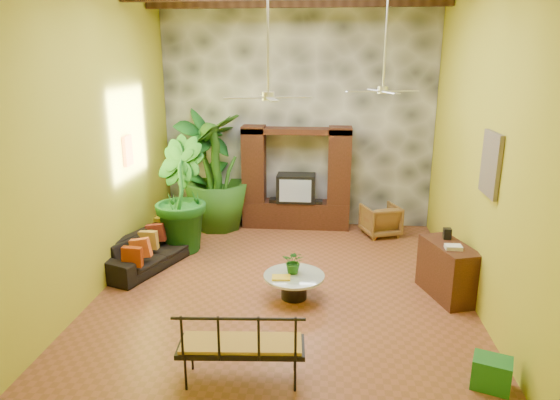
# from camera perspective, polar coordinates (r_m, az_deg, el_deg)

# --- Properties ---
(ground) EXTENTS (7.00, 7.00, 0.00)m
(ground) POSITION_cam_1_polar(r_m,az_deg,el_deg) (8.59, 0.45, -9.84)
(ground) COLOR brown
(ground) RESTS_ON ground
(back_wall) EXTENTS (6.00, 0.02, 5.00)m
(back_wall) POSITION_cam_1_polar(r_m,az_deg,el_deg) (11.29, 2.04, 9.67)
(back_wall) COLOR gold
(back_wall) RESTS_ON ground
(left_wall) EXTENTS (0.02, 7.00, 5.00)m
(left_wall) POSITION_cam_1_polar(r_m,az_deg,el_deg) (8.62, -19.95, 6.76)
(left_wall) COLOR gold
(left_wall) RESTS_ON ground
(right_wall) EXTENTS (0.02, 7.00, 5.00)m
(right_wall) POSITION_cam_1_polar(r_m,az_deg,el_deg) (8.14, 22.15, 6.05)
(right_wall) COLOR gold
(right_wall) RESTS_ON ground
(stone_accent_wall) EXTENTS (5.98, 0.10, 4.98)m
(stone_accent_wall) POSITION_cam_1_polar(r_m,az_deg,el_deg) (11.23, 2.02, 9.64)
(stone_accent_wall) COLOR #3C3F45
(stone_accent_wall) RESTS_ON ground
(entertainment_center) EXTENTS (2.40, 0.55, 2.30)m
(entertainment_center) POSITION_cam_1_polar(r_m,az_deg,el_deg) (11.21, 1.85, 1.64)
(entertainment_center) COLOR black
(entertainment_center) RESTS_ON ground
(ceiling_fan_front) EXTENTS (1.28, 1.28, 1.86)m
(ceiling_fan_front) POSITION_cam_1_polar(r_m,az_deg,el_deg) (7.36, -1.36, 13.35)
(ceiling_fan_front) COLOR silver
(ceiling_fan_front) RESTS_ON ceiling
(ceiling_fan_back) EXTENTS (1.28, 1.28, 1.86)m
(ceiling_fan_back) POSITION_cam_1_polar(r_m,az_deg,el_deg) (8.96, 11.74, 13.50)
(ceiling_fan_back) COLOR silver
(ceiling_fan_back) RESTS_ON ceiling
(wall_art_mask) EXTENTS (0.06, 0.32, 0.55)m
(wall_art_mask) POSITION_cam_1_polar(r_m,az_deg,el_deg) (9.57, -17.01, 5.42)
(wall_art_mask) COLOR gold
(wall_art_mask) RESTS_ON left_wall
(wall_art_painting) EXTENTS (0.06, 0.70, 0.90)m
(wall_art_painting) POSITION_cam_1_polar(r_m,az_deg,el_deg) (7.60, 22.95, 3.80)
(wall_art_painting) COLOR #22547E
(wall_art_painting) RESTS_ON right_wall
(sofa) EXTENTS (1.49, 2.22, 0.60)m
(sofa) POSITION_cam_1_polar(r_m,az_deg,el_deg) (9.59, -14.69, -5.56)
(sofa) COLOR black
(sofa) RESTS_ON ground
(wicker_armchair) EXTENTS (0.93, 0.94, 0.68)m
(wicker_armchair) POSITION_cam_1_polar(r_m,az_deg,el_deg) (11.06, 11.41, -2.25)
(wicker_armchair) COLOR olive
(wicker_armchair) RESTS_ON ground
(tall_plant_a) EXTENTS (1.66, 1.71, 2.70)m
(tall_plant_a) POSITION_cam_1_polar(r_m,az_deg,el_deg) (11.44, -8.45, 3.75)
(tall_plant_a) COLOR #185C1F
(tall_plant_a) RESTS_ON ground
(tall_plant_b) EXTENTS (1.52, 1.59, 2.26)m
(tall_plant_b) POSITION_cam_1_polar(r_m,az_deg,el_deg) (10.03, -11.52, 0.58)
(tall_plant_b) COLOR #175B1C
(tall_plant_b) RESTS_ON ground
(tall_plant_c) EXTENTS (1.69, 1.69, 2.58)m
(tall_plant_c) POSITION_cam_1_polar(r_m,az_deg,el_deg) (11.16, -7.26, 3.18)
(tall_plant_c) COLOR #265917
(tall_plant_c) RESTS_ON ground
(coffee_table) EXTENTS (0.98, 0.98, 0.40)m
(coffee_table) POSITION_cam_1_polar(r_m,az_deg,el_deg) (8.11, 1.61, -9.47)
(coffee_table) COLOR black
(coffee_table) RESTS_ON ground
(centerpiece_plant) EXTENTS (0.39, 0.36, 0.39)m
(centerpiece_plant) POSITION_cam_1_polar(r_m,az_deg,el_deg) (8.04, 1.61, -7.06)
(centerpiece_plant) COLOR #1C5917
(centerpiece_plant) RESTS_ON coffee_table
(yellow_tray) EXTENTS (0.30, 0.23, 0.03)m
(yellow_tray) POSITION_cam_1_polar(r_m,az_deg,el_deg) (7.91, 0.13, -8.86)
(yellow_tray) COLOR yellow
(yellow_tray) RESTS_ON coffee_table
(iron_bench) EXTENTS (1.53, 0.65, 0.57)m
(iron_bench) POSITION_cam_1_polar(r_m,az_deg,el_deg) (6.04, -4.58, -16.05)
(iron_bench) COLOR black
(iron_bench) RESTS_ON ground
(side_console) EXTENTS (0.82, 1.22, 0.89)m
(side_console) POSITION_cam_1_polar(r_m,az_deg,el_deg) (8.53, 18.61, -7.63)
(side_console) COLOR #382212
(side_console) RESTS_ON ground
(green_bin) EXTENTS (0.51, 0.45, 0.38)m
(green_bin) POSITION_cam_1_polar(r_m,az_deg,el_deg) (6.65, 23.02, -17.75)
(green_bin) COLOR #1D6E30
(green_bin) RESTS_ON ground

